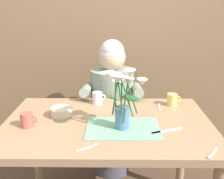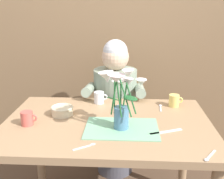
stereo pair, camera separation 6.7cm
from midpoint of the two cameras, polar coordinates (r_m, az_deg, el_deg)
wood_panel_backdrop at (r=2.50m, az=1.53°, el=14.37°), size 4.00×0.10×2.50m
dining_table at (r=1.63m, az=0.20°, el=-9.85°), size 1.20×0.80×0.74m
seated_person at (r=2.22m, az=1.51°, el=-4.33°), size 0.45×0.47×1.14m
striped_placemat at (r=1.50m, az=3.33°, el=-8.14°), size 0.40×0.28×0.00m
flower_vase at (r=1.42m, az=2.96°, el=-0.94°), size 0.26×0.27×0.35m
ceramic_bowl at (r=1.68m, az=-9.31°, el=-4.36°), size 0.14×0.14×0.06m
dinner_knife at (r=1.50m, az=12.54°, el=-8.67°), size 0.18×0.09×0.00m
coffee_cup at (r=1.85m, az=13.95°, el=-2.27°), size 0.09×0.07×0.08m
ceramic_mug at (r=1.59m, az=-16.22°, el=-5.84°), size 0.09×0.07×0.08m
tea_cup at (r=1.85m, az=-1.66°, el=-1.70°), size 0.09×0.07×0.08m
spoon_0 at (r=1.33m, az=21.04°, el=-13.15°), size 0.08×0.10×0.01m
spoon_1 at (r=1.83m, az=11.18°, el=-3.59°), size 0.02×0.12×0.01m
spoon_2 at (r=1.33m, az=-3.63°, el=-11.72°), size 0.11×0.08×0.01m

